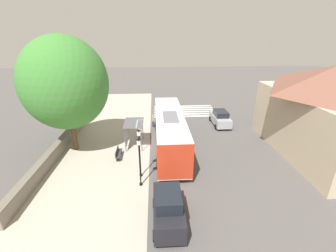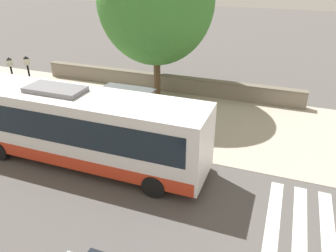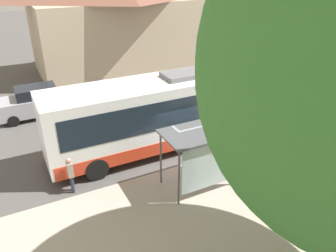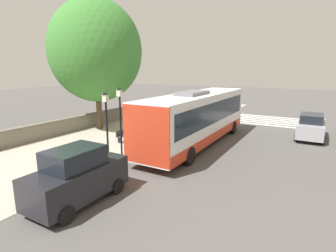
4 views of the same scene
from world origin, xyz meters
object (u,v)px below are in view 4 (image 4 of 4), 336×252
Objects in this scene: pedestrian at (205,117)px; bus_shelter at (157,109)px; street_lamp_far at (120,117)px; bus at (197,117)px; street_lamp_near at (107,122)px; bench at (126,134)px; parked_car_far_lane at (311,127)px; shade_tree at (96,51)px; parked_car_behind_bus at (77,177)px.

bus_shelter is at bearing -113.19° from pedestrian.
bus_shelter is 5.61m from street_lamp_far.
street_lamp_near reaches higher than bus.
parked_car_far_lane is (11.49, 7.43, 0.43)m from bench.
pedestrian is 7.89m from bench.
street_lamp_far is (-0.06, 1.17, 0.10)m from street_lamp_near.
parked_car_behind_bus is (8.50, -9.86, -5.46)m from shade_tree.
street_lamp_near reaches higher than bench.
street_lamp_near reaches higher than parked_car_far_lane.
bench is at bearing 117.33° from parked_car_behind_bus.
shade_tree reaches higher than street_lamp_near.
bench is at bearing -23.87° from shade_tree.
parked_car_far_lane reaches higher than bench.
pedestrian is 10.80m from shade_tree.
street_lamp_far is at bearing -95.56° from pedestrian.
street_lamp_far is 0.95× the size of parked_car_far_lane.
bench is 0.44× the size of street_lamp_far.
street_lamp_far is (1.04, -5.50, 0.34)m from bus_shelter.
parked_car_far_lane is (8.29, 0.23, -0.02)m from pedestrian.
bus_shelter is at bearing 100.70° from street_lamp_far.
parked_car_far_lane is at bearing 51.63° from street_lamp_near.
bus_shelter is at bearing 64.69° from bench.
bus_shelter is at bearing 5.02° from shade_tree.
pedestrian is 0.40× the size of parked_car_behind_bus.
bus is 7.75× the size of pedestrian.
shade_tree reaches higher than bench.
pedestrian is 8.30m from parked_car_far_lane.
bench is 7.73m from shade_tree.
bench is at bearing -113.92° from pedestrian.
street_lamp_near is at bearing -61.96° from bench.
parked_car_far_lane is (15.90, 5.48, -5.61)m from shade_tree.
street_lamp_near is (2.25, -4.23, 1.86)m from bench.
parked_car_behind_bus is (0.89, -15.10, 0.12)m from pedestrian.
street_lamp_near is 0.99× the size of parked_car_behind_bus.
street_lamp_near is (-0.94, -11.43, 1.41)m from pedestrian.
bus is 5.32m from bench.
bus_shelter is 10.80m from parked_car_behind_bus.
parked_car_behind_bus is (2.93, -10.35, -1.04)m from bus_shelter.
parked_car_far_lane is at bearing 64.22° from parked_car_behind_bus.
bench is (-3.19, -7.20, -0.45)m from pedestrian.
bus_shelter is (-3.67, 0.71, 0.18)m from bus.
pedestrian is 0.39× the size of street_lamp_far.
pedestrian is 10.42m from street_lamp_far.
bus_shelter is at bearing -154.24° from parked_car_far_lane.
pedestrian reaches higher than bench.
street_lamp_far is at bearing -131.54° from parked_car_far_lane.
bus is 8.82m from parked_car_far_lane.
shade_tree is at bearing 178.66° from bus.
shade_tree reaches higher than bus_shelter.
street_lamp_far reaches higher than bench.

